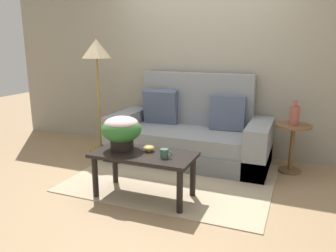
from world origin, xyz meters
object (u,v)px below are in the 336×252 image
(coffee_table, at_px, (144,160))
(snack_bowl, at_px, (149,148))
(coffee_mug, at_px, (165,153))
(potted_plant, at_px, (122,129))
(couch, at_px, (190,136))
(table_vase, at_px, (294,115))
(side_table, at_px, (292,139))
(floor_lamp, at_px, (97,58))

(coffee_table, height_order, snack_bowl, snack_bowl)
(coffee_table, relative_size, coffee_mug, 8.50)
(coffee_table, distance_m, snack_bowl, 0.14)
(potted_plant, height_order, coffee_mug, potted_plant)
(couch, bearing_deg, coffee_table, -93.09)
(table_vase, bearing_deg, side_table, 81.85)
(potted_plant, relative_size, snack_bowl, 3.47)
(floor_lamp, distance_m, coffee_mug, 2.11)
(couch, distance_m, potted_plant, 1.33)
(couch, xyz_separation_m, floor_lamp, (-1.35, -0.11, 1.02))
(table_vase, bearing_deg, potted_plant, -142.65)
(side_table, distance_m, potted_plant, 2.08)
(coffee_mug, bearing_deg, couch, 97.62)
(side_table, xyz_separation_m, table_vase, (-0.00, -0.02, 0.31))
(couch, xyz_separation_m, table_vase, (1.29, 0.01, 0.39))
(side_table, relative_size, table_vase, 2.03)
(coffee_table, bearing_deg, potted_plant, 171.52)
(side_table, relative_size, coffee_mug, 4.92)
(floor_lamp, xyz_separation_m, potted_plant, (1.01, -1.12, -0.67))
(coffee_table, relative_size, snack_bowl, 8.79)
(potted_plant, xyz_separation_m, coffee_mug, (0.51, -0.09, -0.17))
(table_vase, bearing_deg, couch, -179.70)
(side_table, relative_size, potted_plant, 1.47)
(coffee_table, bearing_deg, side_table, 43.70)
(couch, relative_size, table_vase, 7.10)
(side_table, height_order, floor_lamp, floor_lamp)
(couch, height_order, side_table, couch)
(couch, relative_size, snack_bowl, 17.82)
(potted_plant, relative_size, table_vase, 1.38)
(floor_lamp, height_order, coffee_mug, floor_lamp)
(side_table, bearing_deg, floor_lamp, -176.94)
(coffee_table, height_order, floor_lamp, floor_lamp)
(side_table, xyz_separation_m, snack_bowl, (-1.34, -1.23, 0.09))
(potted_plant, bearing_deg, floor_lamp, 131.98)
(potted_plant, distance_m, snack_bowl, 0.34)
(floor_lamp, bearing_deg, side_table, 3.06)
(couch, bearing_deg, table_vase, 0.30)
(floor_lamp, bearing_deg, table_vase, 2.64)
(snack_bowl, bearing_deg, couch, 87.76)
(coffee_table, xyz_separation_m, potted_plant, (-0.27, 0.04, 0.29))
(couch, relative_size, coffee_mug, 17.22)
(floor_lamp, relative_size, snack_bowl, 13.66)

